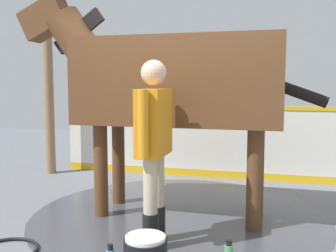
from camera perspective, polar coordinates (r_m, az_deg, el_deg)
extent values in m
cube|color=slate|center=(4.57, 2.76, -13.46)|extent=(16.00, 16.00, 0.02)
cylinder|color=#42444C|center=(4.75, 1.61, -12.56)|extent=(3.41, 3.41, 0.00)
cube|color=silver|center=(6.50, 5.78, -2.46)|extent=(0.41, 4.97, 1.12)
cube|color=gold|center=(6.44, 5.84, 2.72)|extent=(0.43, 4.97, 0.06)
cube|color=gold|center=(6.60, 5.74, -6.75)|extent=(0.41, 4.97, 0.12)
cylinder|color=olive|center=(6.98, -16.71, 4.72)|extent=(0.16, 0.16, 2.77)
cube|color=brown|center=(4.50, 1.66, 6.40)|extent=(1.11, 2.33, 0.95)
cylinder|color=brown|center=(4.65, -9.60, -6.25)|extent=(0.16, 0.16, 1.07)
cylinder|color=brown|center=(5.12, -7.12, -5.08)|extent=(0.16, 0.16, 1.07)
cylinder|color=brown|center=(4.23, 12.27, -7.53)|extent=(0.16, 0.16, 1.07)
cylinder|color=brown|center=(4.74, 12.63, -6.07)|extent=(0.16, 0.16, 1.07)
cylinder|color=brown|center=(4.97, -12.62, 11.46)|extent=(0.48, 0.81, 0.87)
cube|color=black|center=(4.98, -12.66, 13.09)|extent=(0.11, 0.66, 0.53)
cube|color=brown|center=(5.22, -17.08, 14.50)|extent=(0.32, 0.67, 0.56)
cylinder|color=black|center=(4.37, 17.62, 4.82)|extent=(0.17, 0.71, 0.35)
cylinder|color=black|center=(3.97, -1.49, -13.76)|extent=(0.15, 0.15, 0.34)
cylinder|color=#C6B793|center=(3.84, -1.51, -7.71)|extent=(0.13, 0.13, 0.52)
cylinder|color=black|center=(3.77, -2.51, -14.88)|extent=(0.15, 0.15, 0.34)
cylinder|color=#C6B793|center=(3.63, -2.54, -8.52)|extent=(0.13, 0.13, 0.52)
cube|color=orange|center=(3.64, -2.04, 0.52)|extent=(0.52, 0.25, 0.61)
cylinder|color=orange|center=(3.93, -0.75, 1.15)|extent=(0.09, 0.09, 0.58)
cylinder|color=orange|center=(3.36, -3.56, 0.30)|extent=(0.09, 0.09, 0.58)
sphere|color=beige|center=(3.63, -2.07, 7.64)|extent=(0.23, 0.23, 0.23)
cylinder|color=white|center=(3.23, -3.27, -15.71)|extent=(0.32, 0.32, 0.03)
cylinder|color=black|center=(3.32, -8.28, -16.81)|extent=(0.05, 0.05, 0.05)
cylinder|color=black|center=(3.41, 8.71, -16.19)|extent=(0.05, 0.05, 0.05)
torus|color=black|center=(4.04, -22.27, -16.21)|extent=(0.58, 0.58, 0.03)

